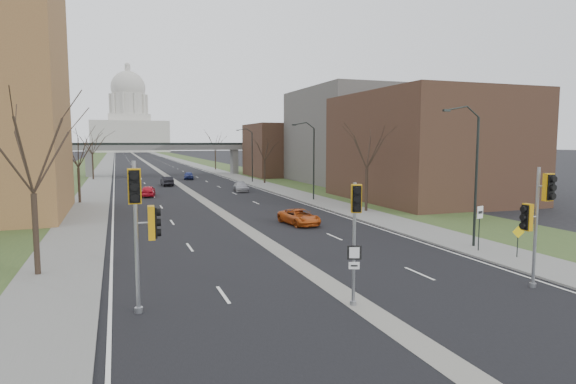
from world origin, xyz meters
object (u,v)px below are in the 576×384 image
signal_pole_left (142,215)px  signal_pole_right (537,210)px  car_right_mid (241,187)px  warning_sign (518,237)px  car_left_near (148,191)px  car_right_far (189,175)px  signal_pole_median (355,222)px  speed_limit_sign (479,220)px  car_left_far (167,181)px  car_right_near (299,217)px

signal_pole_left → signal_pole_right: size_ratio=1.08×
car_right_mid → warning_sign: bearing=-76.2°
signal_pole_right → warning_sign: size_ratio=3.05×
warning_sign → car_left_near: bearing=131.0°
signal_pole_left → car_left_near: size_ratio=1.50×
warning_sign → signal_pole_right: bearing=-111.6°
signal_pole_right → car_right_far: bearing=93.5°
warning_sign → signal_pole_median: bearing=-144.8°
speed_limit_sign → car_left_far: size_ratio=0.63×
signal_pole_median → car_right_mid: bearing=101.5°
signal_pole_right → car_right_mid: (-1.86, 46.40, -2.98)m
speed_limit_sign → car_left_near: (-16.77, 37.68, -1.30)m
signal_pole_right → car_left_near: bearing=106.5°
car_right_near → car_right_far: size_ratio=1.09×
car_left_far → car_right_mid: car_left_far is taller
speed_limit_sign → car_right_mid: speed_limit_sign is taller
signal_pole_median → warning_sign: bearing=38.2°
signal_pole_right → car_right_near: size_ratio=1.23×
signal_pole_median → signal_pole_right: (8.75, -0.52, 0.10)m
signal_pole_right → speed_limit_sign: bearing=66.4°
car_left_near → car_right_mid: car_left_near is taller
speed_limit_sign → car_left_near: bearing=96.9°
car_right_far → car_left_near: bearing=-101.6°
car_left_near → signal_pole_median: bearing=103.6°
signal_pole_median → car_right_far: (3.26, 69.26, -2.80)m
car_left_near → car_right_mid: (12.11, 2.03, -0.05)m
car_left_far → car_right_mid: size_ratio=1.00×
signal_pole_left → car_left_far: 56.33m
signal_pole_left → car_right_far: (11.20, 67.18, -3.17)m
car_right_far → signal_pole_right: bearing=-78.6°
signal_pole_right → warning_sign: (3.68, 4.61, -2.31)m
car_right_near → car_right_mid: size_ratio=1.04×
car_left_far → car_right_mid: 14.76m
signal_pole_median → speed_limit_sign: size_ratio=1.86×
signal_pole_right → car_right_near: bearing=100.1°
signal_pole_left → car_left_far: size_ratio=1.38×
signal_pole_left → speed_limit_sign: 20.00m
speed_limit_sign → car_right_near: (-6.61, 12.79, -1.35)m
warning_sign → car_left_far: bearing=121.6°
signal_pole_right → warning_sign: signal_pole_right is taller
speed_limit_sign → warning_sign: (0.89, -2.09, -0.68)m
signal_pole_median → car_right_near: 19.81m
signal_pole_left → car_left_near: 41.99m
speed_limit_sign → car_left_near: speed_limit_sign is taller
signal_pole_median → car_right_near: size_ratio=1.13×
car_left_near → car_right_mid: 12.28m
signal_pole_right → car_right_far: 70.05m
signal_pole_median → car_right_far: bearing=107.3°
speed_limit_sign → car_left_near: size_ratio=0.68×
speed_limit_sign → car_right_near: speed_limit_sign is taller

